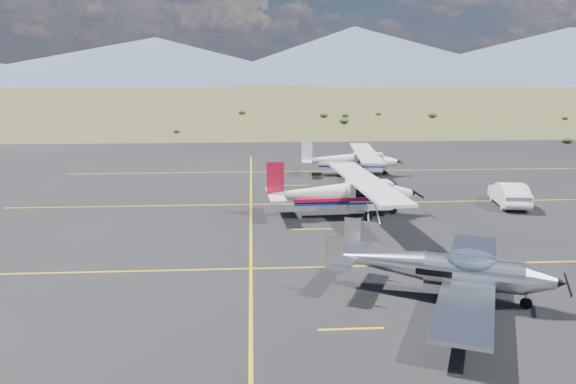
# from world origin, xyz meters

# --- Properties ---
(ground) EXTENTS (1600.00, 1600.00, 0.00)m
(ground) POSITION_xyz_m (0.00, 0.00, 0.00)
(ground) COLOR #383D1C
(ground) RESTS_ON ground
(apron) EXTENTS (72.00, 72.00, 0.02)m
(apron) POSITION_xyz_m (0.00, 7.00, 0.00)
(apron) COLOR black
(apron) RESTS_ON ground
(aircraft_low_wing) EXTENTS (7.62, 9.86, 2.20)m
(aircraft_low_wing) POSITION_xyz_m (0.58, -1.42, 1.05)
(aircraft_low_wing) COLOR silver
(aircraft_low_wing) RESTS_ON apron
(aircraft_cessna) EXTENTS (7.09, 11.83, 2.99)m
(aircraft_cessna) POSITION_xyz_m (-1.07, 10.00, 1.33)
(aircraft_cessna) COLOR white
(aircraft_cessna) RESTS_ON apron
(aircraft_plain) EXTENTS (6.48, 10.76, 2.71)m
(aircraft_plain) POSITION_xyz_m (1.47, 22.09, 1.21)
(aircraft_plain) COLOR silver
(aircraft_plain) RESTS_ON apron
(sedan) EXTENTS (2.14, 4.36, 1.38)m
(sedan) POSITION_xyz_m (8.88, 11.78, 0.70)
(sedan) COLOR white
(sedan) RESTS_ON apron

